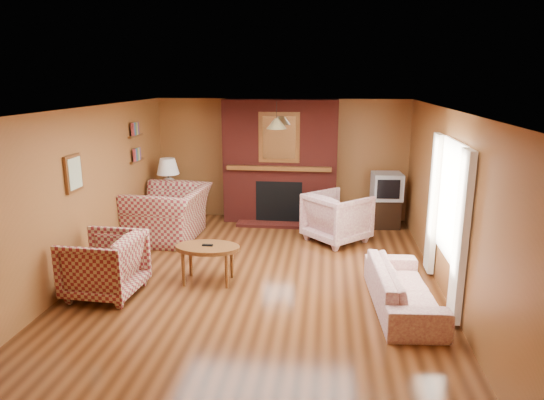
# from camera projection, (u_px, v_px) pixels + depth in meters

# --- Properties ---
(floor) EXTENTS (6.50, 6.50, 0.00)m
(floor) POSITION_uv_depth(u_px,v_px,m) (259.00, 280.00, 6.90)
(floor) COLOR #3F200D
(floor) RESTS_ON ground
(ceiling) EXTENTS (6.50, 6.50, 0.00)m
(ceiling) POSITION_uv_depth(u_px,v_px,m) (258.00, 109.00, 6.31)
(ceiling) COLOR white
(ceiling) RESTS_ON wall_back
(wall_back) EXTENTS (6.50, 0.00, 6.50)m
(wall_back) POSITION_uv_depth(u_px,v_px,m) (282.00, 159.00, 9.73)
(wall_back) COLOR brown
(wall_back) RESTS_ON floor
(wall_front) EXTENTS (6.50, 0.00, 6.50)m
(wall_front) POSITION_uv_depth(u_px,v_px,m) (194.00, 307.00, 3.47)
(wall_front) COLOR brown
(wall_front) RESTS_ON floor
(wall_left) EXTENTS (0.00, 6.50, 6.50)m
(wall_left) POSITION_uv_depth(u_px,v_px,m) (85.00, 193.00, 6.88)
(wall_left) COLOR brown
(wall_left) RESTS_ON floor
(wall_right) EXTENTS (0.00, 6.50, 6.50)m
(wall_right) POSITION_uv_depth(u_px,v_px,m) (448.00, 204.00, 6.32)
(wall_right) COLOR brown
(wall_right) RESTS_ON floor
(fireplace) EXTENTS (2.20, 0.82, 2.40)m
(fireplace) POSITION_uv_depth(u_px,v_px,m) (280.00, 163.00, 9.48)
(fireplace) COLOR #521712
(fireplace) RESTS_ON floor
(window_right) EXTENTS (0.10, 1.85, 2.00)m
(window_right) POSITION_uv_depth(u_px,v_px,m) (447.00, 213.00, 6.15)
(window_right) COLOR beige
(window_right) RESTS_ON wall_right
(bookshelf) EXTENTS (0.09, 0.55, 0.71)m
(bookshelf) POSITION_uv_depth(u_px,v_px,m) (138.00, 143.00, 8.59)
(bookshelf) COLOR brown
(bookshelf) RESTS_ON wall_left
(botanical_print) EXTENTS (0.05, 0.40, 0.50)m
(botanical_print) POSITION_uv_depth(u_px,v_px,m) (74.00, 173.00, 6.50)
(botanical_print) COLOR brown
(botanical_print) RESTS_ON wall_left
(pendant_light) EXTENTS (0.36, 0.36, 0.48)m
(pendant_light) POSITION_uv_depth(u_px,v_px,m) (277.00, 124.00, 8.62)
(pendant_light) COLOR black
(pendant_light) RESTS_ON ceiling
(plaid_loveseat) EXTENTS (1.30, 1.48, 0.92)m
(plaid_loveseat) POSITION_uv_depth(u_px,v_px,m) (169.00, 213.00, 8.59)
(plaid_loveseat) COLOR maroon
(plaid_loveseat) RESTS_ON floor
(plaid_armchair) EXTENTS (0.97, 0.94, 0.83)m
(plaid_armchair) POSITION_uv_depth(u_px,v_px,m) (104.00, 265.00, 6.34)
(plaid_armchair) COLOR maroon
(plaid_armchair) RESTS_ON floor
(floral_sofa) EXTENTS (0.83, 1.85, 0.53)m
(floral_sofa) POSITION_uv_depth(u_px,v_px,m) (403.00, 288.00, 6.02)
(floral_sofa) COLOR beige
(floral_sofa) RESTS_ON floor
(floral_armchair) EXTENTS (1.32, 1.32, 0.86)m
(floral_armchair) POSITION_uv_depth(u_px,v_px,m) (337.00, 217.00, 8.45)
(floral_armchair) COLOR beige
(floral_armchair) RESTS_ON floor
(coffee_table) EXTENTS (0.90, 0.56, 0.55)m
(coffee_table) POSITION_uv_depth(u_px,v_px,m) (208.00, 250.00, 6.73)
(coffee_table) COLOR brown
(coffee_table) RESTS_ON floor
(side_table) EXTENTS (0.46, 0.46, 0.60)m
(side_table) POSITION_uv_depth(u_px,v_px,m) (170.00, 210.00, 9.42)
(side_table) COLOR brown
(side_table) RESTS_ON floor
(table_lamp) EXTENTS (0.43, 0.43, 0.71)m
(table_lamp) POSITION_uv_depth(u_px,v_px,m) (168.00, 175.00, 9.25)
(table_lamp) COLOR silver
(table_lamp) RESTS_ON side_table
(tv_stand) EXTENTS (0.54, 0.50, 0.55)m
(tv_stand) POSITION_uv_depth(u_px,v_px,m) (385.00, 213.00, 9.30)
(tv_stand) COLOR black
(tv_stand) RESTS_ON floor
(crt_tv) EXTENTS (0.58, 0.58, 0.50)m
(crt_tv) POSITION_uv_depth(u_px,v_px,m) (387.00, 186.00, 9.16)
(crt_tv) COLOR #9FA2A7
(crt_tv) RESTS_ON tv_stand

